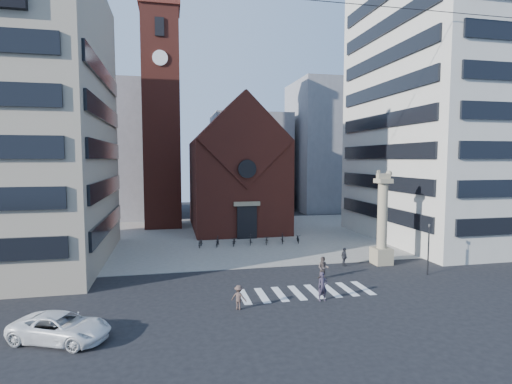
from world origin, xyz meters
TOP-DOWN VIEW (x-y plane):
  - ground at (0.00, 0.00)m, footprint 120.00×120.00m
  - piazza at (0.00, 19.00)m, footprint 46.00×30.00m
  - zebra_crossing at (0.55, -3.00)m, footprint 10.20×3.20m
  - church at (0.00, 25.04)m, footprint 12.00×16.65m
  - campanile at (-10.00, 28.00)m, footprint 5.50×5.50m
  - building_right at (24.00, 12.00)m, footprint 18.00×22.00m
  - bg_block_left at (-20.00, 40.00)m, footprint 16.00×14.00m
  - bg_block_mid at (6.00, 45.00)m, footprint 14.00×12.00m
  - bg_block_right at (22.00, 42.00)m, footprint 16.00×14.00m
  - lion_column at (10.01, 3.00)m, footprint 1.63×1.60m
  - traffic_light at (12.00, -1.00)m, footprint 0.13×0.16m
  - white_car at (-14.83, -7.64)m, footprint 5.79×4.27m
  - pedestrian_0 at (1.10, -4.88)m, footprint 0.78×0.57m
  - pedestrian_1 at (3.01, -0.22)m, footprint 1.11×1.03m
  - pedestrian_2 at (6.32, 3.00)m, footprint 0.46×1.01m
  - pedestrian_3 at (-4.77, -5.23)m, footprint 1.18×1.02m
  - scooter_0 at (-5.84, 13.39)m, footprint 1.08×1.99m
  - scooter_1 at (-3.98, 13.39)m, footprint 0.93×1.90m
  - scooter_2 at (-2.11, 13.39)m, footprint 1.08×1.99m
  - scooter_3 at (-0.25, 13.39)m, footprint 0.93×1.90m
  - scooter_4 at (1.61, 13.39)m, footprint 1.08×1.99m
  - scooter_5 at (3.48, 13.39)m, footprint 0.93×1.90m
  - scooter_6 at (5.34, 13.39)m, footprint 1.08×1.99m

SIDE VIEW (x-z plane):
  - ground at x=0.00m, z-range 0.00..0.00m
  - zebra_crossing at x=0.55m, z-range 0.00..0.01m
  - piazza at x=0.00m, z-range 0.00..0.05m
  - scooter_0 at x=-5.84m, z-range 0.05..1.04m
  - scooter_2 at x=-2.11m, z-range 0.05..1.04m
  - scooter_4 at x=1.61m, z-range 0.05..1.04m
  - scooter_6 at x=5.34m, z-range 0.05..1.04m
  - scooter_1 at x=-3.98m, z-range 0.05..1.15m
  - scooter_3 at x=-0.25m, z-range 0.05..1.15m
  - scooter_5 at x=3.48m, z-range 0.05..1.15m
  - white_car at x=-14.83m, z-range 0.00..1.46m
  - pedestrian_3 at x=-4.77m, z-range 0.00..1.58m
  - pedestrian_2 at x=6.32m, z-range 0.00..1.69m
  - pedestrian_1 at x=3.01m, z-range 0.00..1.82m
  - pedestrian_0 at x=1.10m, z-range 0.00..1.98m
  - traffic_light at x=12.00m, z-range 0.14..4.44m
  - lion_column at x=10.01m, z-range -0.88..7.79m
  - church at x=0.00m, z-range -1.02..16.98m
  - bg_block_mid at x=6.00m, z-range 0.00..18.00m
  - bg_block_left at x=-20.00m, z-range 0.00..22.00m
  - bg_block_right at x=22.00m, z-range 0.00..24.00m
  - campanile at x=-10.00m, z-range 0.14..31.34m
  - building_right at x=24.00m, z-range 0.00..32.00m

